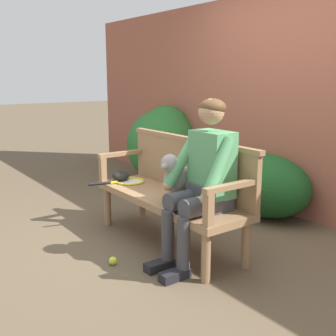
# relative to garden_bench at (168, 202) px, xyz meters

# --- Properties ---
(ground_plane) EXTENTS (40.00, 40.00, 0.00)m
(ground_plane) POSITION_rel_garden_bench_xyz_m (0.00, 0.00, -0.39)
(ground_plane) COLOR brown
(brick_garden_fence) EXTENTS (8.00, 0.30, 2.38)m
(brick_garden_fence) POSITION_rel_garden_bench_xyz_m (0.00, 1.70, 0.80)
(brick_garden_fence) COLOR #9E5642
(brick_garden_fence) RESTS_ON ground
(hedge_bush_far_right) EXTENTS (1.12, 0.76, 0.68)m
(hedge_bush_far_right) POSITION_rel_garden_bench_xyz_m (-0.04, 1.29, -0.05)
(hedge_bush_far_right) COLOR #194C1E
(hedge_bush_far_right) RESTS_ON ground
(hedge_bush_mid_left) EXTENTS (1.10, 0.97, 1.02)m
(hedge_bush_mid_left) POSITION_rel_garden_bench_xyz_m (-1.93, 1.30, 0.12)
(hedge_bush_mid_left) COLOR #286B2D
(hedge_bush_mid_left) RESTS_ON ground
(hedge_bush_far_left) EXTENTS (0.85, 0.84, 1.08)m
(hedge_bush_far_left) POSITION_rel_garden_bench_xyz_m (-1.91, 1.35, 0.15)
(hedge_bush_far_left) COLOR #286B2D
(hedge_bush_far_left) RESTS_ON ground
(hedge_bush_mid_right) EXTENTS (0.94, 0.68, 0.57)m
(hedge_bush_mid_right) POSITION_rel_garden_bench_xyz_m (-0.35, 1.33, -0.11)
(hedge_bush_mid_right) COLOR #1E5B23
(hedge_bush_mid_right) RESTS_ON ground
(garden_bench) EXTENTS (1.67, 0.54, 0.45)m
(garden_bench) POSITION_rel_garden_bench_xyz_m (0.00, 0.00, 0.00)
(garden_bench) COLOR #93704C
(garden_bench) RESTS_ON ground
(bench_backrest) EXTENTS (1.71, 0.06, 0.50)m
(bench_backrest) POSITION_rel_garden_bench_xyz_m (0.00, 0.24, 0.31)
(bench_backrest) COLOR #93704C
(bench_backrest) RESTS_ON garden_bench
(bench_armrest_left_end) EXTENTS (0.06, 0.54, 0.28)m
(bench_armrest_left_end) POSITION_rel_garden_bench_xyz_m (-0.79, -0.09, 0.26)
(bench_armrest_left_end) COLOR #93704C
(bench_armrest_left_end) RESTS_ON garden_bench
(bench_armrest_right_end) EXTENTS (0.06, 0.54, 0.28)m
(bench_armrest_right_end) POSITION_rel_garden_bench_xyz_m (0.79, -0.09, 0.26)
(bench_armrest_right_end) COLOR #93704C
(bench_armrest_right_end) RESTS_ON garden_bench
(person_seated) EXTENTS (0.56, 0.67, 1.32)m
(person_seated) POSITION_rel_garden_bench_xyz_m (0.49, -0.02, 0.33)
(person_seated) COLOR black
(person_seated) RESTS_ON ground
(dog_on_bench) EXTENTS (0.29, 0.42, 0.42)m
(dog_on_bench) POSITION_rel_garden_bench_xyz_m (0.18, -0.04, 0.27)
(dog_on_bench) COLOR gray
(dog_on_bench) RESTS_ON garden_bench
(tennis_racket) EXTENTS (0.35, 0.58, 0.03)m
(tennis_racket) POSITION_rel_garden_bench_xyz_m (-0.62, -0.05, 0.07)
(tennis_racket) COLOR yellow
(tennis_racket) RESTS_ON garden_bench
(baseball_glove) EXTENTS (0.27, 0.24, 0.09)m
(baseball_glove) POSITION_rel_garden_bench_xyz_m (-0.74, -0.06, 0.10)
(baseball_glove) COLOR black
(baseball_glove) RESTS_ON garden_bench
(tennis_ball) EXTENTS (0.07, 0.07, 0.07)m
(tennis_ball) POSITION_rel_garden_bench_xyz_m (0.10, -0.62, -0.36)
(tennis_ball) COLOR #CCDB33
(tennis_ball) RESTS_ON ground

